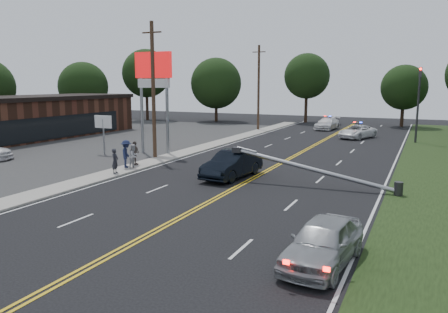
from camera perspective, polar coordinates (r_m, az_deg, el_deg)
The scene contains 24 objects.
ground at distance 18.54m, azimuth -5.99°, elevation -8.09°, with size 120.00×120.00×0.00m, color black.
parking_lot at distance 38.89m, azimuth -24.01°, elevation 0.45°, with size 25.00×60.00×0.01m, color #2D2D2D.
sidewalk at distance 31.14m, azimuth -9.82°, elevation -0.83°, with size 1.80×70.00×0.12m, color gray.
centerline_yellow at distance 27.31m, azimuth 4.85°, elevation -2.29°, with size 0.36×80.00×0.00m, color gold.
pharmacy_building at distance 47.32m, azimuth -26.94°, elevation 4.41°, with size 8.40×30.40×4.30m.
pylon_sign at distance 35.13m, azimuth -9.19°, elevation 10.08°, with size 3.20×0.35×8.00m.
small_sign at distance 35.81m, azimuth -15.49°, elevation 3.98°, with size 1.60×0.14×3.10m.
traffic_signal at distance 45.14m, azimuth 24.06°, elevation 6.97°, with size 0.28×0.41×7.05m.
fallen_streetlight at distance 24.11m, azimuth 12.60°, elevation -1.88°, with size 9.36×0.44×1.91m.
utility_pole_mid at distance 32.75m, azimuth -9.22°, elevation 8.53°, with size 1.60×0.28×10.00m.
utility_pole_far at distance 52.44m, azimuth 4.54°, elevation 8.97°, with size 1.60×0.28×10.00m.
tree_3 at distance 65.43m, azimuth -17.90°, elevation 8.69°, with size 6.88×6.88×8.57m.
tree_4 at distance 68.09m, azimuth -10.13°, elevation 10.63°, with size 7.24×7.24×10.67m.
tree_5 at distance 64.80m, azimuth -1.03°, elevation 9.53°, with size 7.41×7.41×9.28m.
tree_6 at distance 64.07m, azimuth 10.78°, elevation 10.27°, with size 6.41×6.41×9.80m.
tree_7 at distance 61.13m, azimuth 22.45°, elevation 8.34°, with size 5.77×5.77×7.95m.
crashed_sedan at distance 26.11m, azimuth 1.07°, elevation -1.03°, with size 1.71×4.91×1.62m, color black.
waiting_sedan at distance 14.16m, azimuth 12.82°, elevation -10.82°, with size 1.73×4.29×1.46m, color #9B9EA2.
emergency_a at distance 46.91m, azimuth 17.00°, elevation 3.10°, with size 2.21×4.79×1.33m, color white.
emergency_b at distance 54.84m, azimuth 13.33°, elevation 4.21°, with size 2.03×5.00×1.45m, color silver.
bystander_a at distance 27.59m, azimuth -14.03°, elevation -0.58°, with size 0.56×0.37×1.53m, color #24252B.
bystander_b at distance 29.14m, azimuth -11.70°, elevation 0.06°, with size 0.76×0.59×1.55m, color #B1B1B6.
bystander_c at distance 29.33m, azimuth -12.64°, elevation 0.35°, with size 1.17×0.67×1.82m, color #1A2243.
bystander_d at distance 30.11m, azimuth -11.60°, elevation 0.43°, with size 0.95×0.40×1.62m, color #544A43.
Camera 1 is at (9.16, -15.12, 5.61)m, focal length 35.00 mm.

